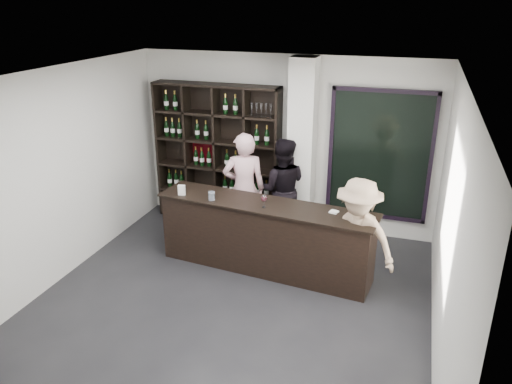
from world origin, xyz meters
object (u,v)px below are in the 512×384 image
(wine_shelf, at_px, (217,154))
(tasting_counter, at_px, (265,237))
(taster_black, at_px, (282,189))
(taster_pink, at_px, (244,189))
(customer, at_px, (357,239))

(wine_shelf, xyz_separation_m, tasting_counter, (1.31, -1.47, -0.68))
(wine_shelf, xyz_separation_m, taster_black, (1.26, -0.37, -0.36))
(tasting_counter, xyz_separation_m, taster_pink, (-0.58, 0.75, 0.39))
(wine_shelf, xyz_separation_m, taster_pink, (0.74, -0.72, -0.29))
(wine_shelf, relative_size, tasting_counter, 0.76)
(taster_pink, xyz_separation_m, customer, (1.90, -1.00, -0.09))
(tasting_counter, height_order, taster_pink, taster_pink)
(wine_shelf, bearing_deg, tasting_counter, -48.14)
(tasting_counter, height_order, taster_black, taster_black)
(wine_shelf, height_order, taster_black, wine_shelf)
(tasting_counter, bearing_deg, wine_shelf, 137.80)
(taster_black, bearing_deg, taster_pink, 23.34)
(taster_black, height_order, customer, taster_black)
(taster_black, distance_m, customer, 1.92)
(wine_shelf, xyz_separation_m, customer, (2.63, -1.72, -0.38))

